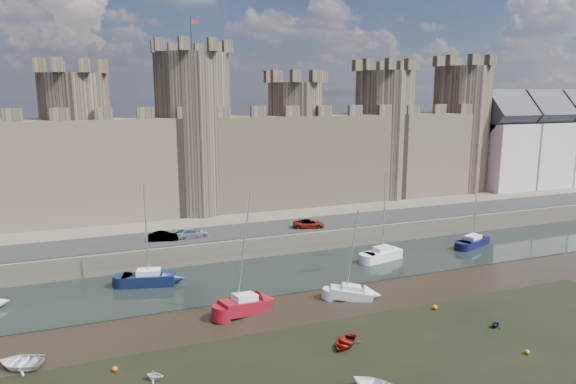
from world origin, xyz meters
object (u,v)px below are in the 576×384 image
object	(u,v)px
sailboat_4	(245,304)
sailboat_2	(383,254)
car_2	(192,233)
sailboat_3	(473,241)
sailboat_5	(351,292)
car_3	(309,224)
car_1	(163,236)
sailboat_1	(149,278)

from	to	relation	value
sailboat_4	sailboat_2	bearing A→B (deg)	6.46
car_2	sailboat_3	size ratio (longest dim) A/B	0.46
sailboat_2	sailboat_3	world-z (taller)	sailboat_2
sailboat_5	car_3	bearing A→B (deg)	103.16
car_1	sailboat_2	bearing A→B (deg)	-98.42
car_3	sailboat_1	bearing A→B (deg)	125.55
car_1	sailboat_5	world-z (taller)	sailboat_5
sailboat_1	sailboat_4	distance (m)	12.65
sailboat_3	car_3	bearing A→B (deg)	138.23
car_2	sailboat_1	world-z (taller)	sailboat_1
car_1	car_2	world-z (taller)	car_2
car_2	sailboat_5	distance (m)	22.30
sailboat_1	sailboat_2	xyz separation A→B (m)	(27.30, -1.64, 0.00)
sailboat_1	sailboat_5	distance (m)	21.15
sailboat_1	sailboat_5	size ratio (longest dim) A/B	1.20
car_1	car_2	xyz separation A→B (m)	(3.41, 0.15, 0.02)
sailboat_2	sailboat_5	size ratio (longest dim) A/B	1.18
car_3	sailboat_5	bearing A→B (deg)	-172.12
car_2	sailboat_5	size ratio (longest dim) A/B	0.47
sailboat_5	car_2	bearing A→B (deg)	146.25
car_2	sailboat_1	xyz separation A→B (m)	(-6.03, -7.74, -2.27)
sailboat_3	sailboat_5	size ratio (longest dim) A/B	1.02
car_2	sailboat_1	distance (m)	10.07
sailboat_2	sailboat_3	size ratio (longest dim) A/B	1.16
car_2	sailboat_3	world-z (taller)	sailboat_3
sailboat_2	car_2	bearing A→B (deg)	143.85
car_3	sailboat_3	xyz separation A→B (m)	(20.25, -7.76, -2.35)
car_1	sailboat_3	distance (m)	39.86
sailboat_2	car_1	bearing A→B (deg)	147.14
sailboat_1	sailboat_3	bearing A→B (deg)	12.60
car_3	sailboat_3	world-z (taller)	sailboat_3
sailboat_3	car_2	bearing A→B (deg)	145.46
sailboat_1	car_3	bearing A→B (deg)	31.72
sailboat_1	sailboat_3	distance (m)	41.50
sailboat_4	sailboat_5	xyz separation A→B (m)	(10.67, -0.61, -0.16)
sailboat_1	car_1	bearing A→B (deg)	84.82
sailboat_2	sailboat_4	distance (m)	21.55
sailboat_1	sailboat_5	world-z (taller)	sailboat_1
car_1	sailboat_2	distance (m)	26.44
sailboat_3	sailboat_1	bearing A→B (deg)	157.91
car_2	car_1	bearing A→B (deg)	87.31
car_1	sailboat_1	xyz separation A→B (m)	(-2.62, -7.60, -2.25)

